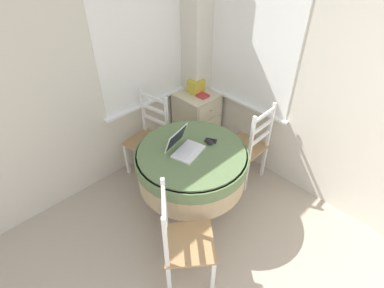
# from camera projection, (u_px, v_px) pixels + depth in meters

# --- Properties ---
(corner_room_shell) EXTENTS (4.24, 5.18, 2.55)m
(corner_room_shell) POSITION_uv_depth(u_px,v_px,m) (229.00, 100.00, 2.58)
(corner_room_shell) COLOR beige
(corner_room_shell) RESTS_ON ground_plane
(round_dining_table) EXTENTS (1.09, 1.09, 0.77)m
(round_dining_table) POSITION_uv_depth(u_px,v_px,m) (192.00, 164.00, 2.93)
(round_dining_table) COLOR #4C3D2D
(round_dining_table) RESTS_ON ground_plane
(laptop) EXTENTS (0.37, 0.34, 0.21)m
(laptop) POSITION_uv_depth(u_px,v_px,m) (184.00, 147.00, 2.80)
(laptop) COLOR white
(laptop) RESTS_ON round_dining_table
(computer_mouse) EXTENTS (0.06, 0.09, 0.04)m
(computer_mouse) POSITION_uv_depth(u_px,v_px,m) (210.00, 142.00, 2.90)
(computer_mouse) COLOR black
(computer_mouse) RESTS_ON round_dining_table
(cell_phone) EXTENTS (0.11, 0.13, 0.01)m
(cell_phone) POSITION_uv_depth(u_px,v_px,m) (211.00, 140.00, 2.95)
(cell_phone) COLOR black
(cell_phone) RESTS_ON round_dining_table
(dining_chair_near_back_window) EXTENTS (0.48, 0.48, 1.01)m
(dining_chair_near_back_window) POSITION_uv_depth(u_px,v_px,m) (149.00, 138.00, 3.49)
(dining_chair_near_back_window) COLOR #A87F51
(dining_chair_near_back_window) RESTS_ON ground_plane
(dining_chair_near_right_window) EXTENTS (0.43, 0.42, 1.01)m
(dining_chair_near_right_window) POSITION_uv_depth(u_px,v_px,m) (248.00, 147.00, 3.37)
(dining_chair_near_right_window) COLOR #A87F51
(dining_chair_near_right_window) RESTS_ON ground_plane
(dining_chair_camera_near) EXTENTS (0.57, 0.58, 1.01)m
(dining_chair_camera_near) POSITION_uv_depth(u_px,v_px,m) (183.00, 242.00, 2.40)
(dining_chair_camera_near) COLOR #A87F51
(dining_chair_camera_near) RESTS_ON ground_plane
(corner_cabinet) EXTENTS (0.48, 0.51, 0.77)m
(corner_cabinet) POSITION_uv_depth(u_px,v_px,m) (197.00, 119.00, 3.96)
(corner_cabinet) COLOR beige
(corner_cabinet) RESTS_ON ground_plane
(storage_box) EXTENTS (0.18, 0.15, 0.17)m
(storage_box) POSITION_uv_depth(u_px,v_px,m) (196.00, 86.00, 3.70)
(storage_box) COLOR gold
(storage_box) RESTS_ON corner_cabinet
(book_on_cabinet) EXTENTS (0.12, 0.25, 0.02)m
(book_on_cabinet) POSITION_uv_depth(u_px,v_px,m) (199.00, 94.00, 3.69)
(book_on_cabinet) COLOR #BC3338
(book_on_cabinet) RESTS_ON corner_cabinet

